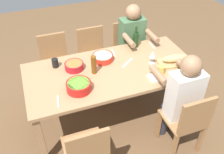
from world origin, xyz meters
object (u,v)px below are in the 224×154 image
(serving_bowl_fruit, at_px, (74,66))
(diner_far_left, at_px, (181,95))
(serving_bowl_pasta, at_px, (103,57))
(wine_bottle, at_px, (136,39))
(napkin_stack, at_px, (155,78))
(chair_far_left, at_px, (188,121))
(cutting_board, at_px, (175,62))
(cup_far_left, at_px, (161,70))
(beer_bottle, at_px, (94,65))
(cup_near_right, at_px, (55,63))
(diner_near_left, at_px, (133,40))
(wine_glass, at_px, (153,55))
(dining_table, at_px, (112,75))
(chair_far_right, at_px, (87,152))
(chair_near_right, at_px, (56,61))
(bread_loaf, at_px, (175,58))
(chair_near_left, at_px, (127,47))
(serving_bowl_salad, at_px, (79,86))
(chair_near_center, at_px, (93,53))

(serving_bowl_fruit, bearing_deg, diner_far_left, 140.61)
(serving_bowl_pasta, relative_size, wine_bottle, 0.87)
(napkin_stack, bearing_deg, chair_far_left, 108.88)
(cutting_board, relative_size, cup_far_left, 4.47)
(cutting_board, distance_m, beer_bottle, 0.98)
(beer_bottle, xyz_separation_m, cup_near_right, (0.39, -0.27, -0.06))
(diner_near_left, relative_size, diner_far_left, 1.00)
(diner_near_left, height_order, cup_far_left, diner_near_left)
(beer_bottle, height_order, wine_glass, beer_bottle)
(cutting_board, relative_size, cup_near_right, 3.73)
(dining_table, relative_size, cup_near_right, 18.57)
(chair_far_right, height_order, beer_bottle, beer_bottle)
(dining_table, height_order, diner_near_left, diner_near_left)
(chair_far_right, distance_m, cup_near_right, 1.13)
(chair_near_right, bearing_deg, bread_loaf, 144.31)
(chair_far_left, height_order, serving_bowl_fruit, chair_far_left)
(serving_bowl_pasta, xyz_separation_m, wine_bottle, (-0.51, -0.16, 0.07))
(cup_far_left, bearing_deg, chair_far_left, 94.72)
(cutting_board, xyz_separation_m, cup_far_left, (0.25, 0.12, 0.03))
(chair_near_left, bearing_deg, chair_near_right, 0.00)
(cup_far_left, bearing_deg, chair_near_left, -92.45)
(bread_loaf, xyz_separation_m, napkin_stack, (0.37, 0.19, -0.05))
(serving_bowl_fruit, bearing_deg, serving_bowl_pasta, -171.26)
(serving_bowl_pasta, height_order, napkin_stack, serving_bowl_pasta)
(serving_bowl_salad, xyz_separation_m, wine_bottle, (-0.92, -0.60, 0.05))
(wine_bottle, distance_m, cup_far_left, 0.64)
(serving_bowl_fruit, distance_m, serving_bowl_salad, 0.39)
(chair_near_right, bearing_deg, beer_bottle, 113.11)
(cup_far_left, bearing_deg, serving_bowl_pasta, -41.31)
(diner_far_left, height_order, serving_bowl_salad, diner_far_left)
(diner_near_left, bearing_deg, cutting_board, 105.37)
(chair_near_right, xyz_separation_m, cup_near_right, (0.05, 0.52, 0.31))
(bread_loaf, distance_m, beer_bottle, 0.98)
(serving_bowl_salad, height_order, cup_near_right, cup_near_right)
(dining_table, distance_m, diner_far_left, 0.83)
(chair_near_right, height_order, napkin_stack, chair_near_right)
(chair_far_left, relative_size, cutting_board, 2.12)
(serving_bowl_salad, xyz_separation_m, cup_far_left, (-0.95, 0.03, -0.01))
(chair_near_right, distance_m, cutting_board, 1.63)
(diner_far_left, distance_m, beer_bottle, 1.00)
(diner_near_left, distance_m, serving_bowl_fruit, 1.06)
(cutting_board, bearing_deg, chair_near_right, -35.69)
(diner_near_left, distance_m, cup_near_right, 1.20)
(chair_near_center, relative_size, cutting_board, 2.12)
(cutting_board, relative_size, bread_loaf, 1.25)
(chair_near_right, distance_m, bread_loaf, 1.64)
(chair_near_center, height_order, beer_bottle, beer_bottle)
(dining_table, xyz_separation_m, chair_near_center, (0.00, -0.80, -0.18))
(dining_table, xyz_separation_m, chair_near_right, (0.55, -0.80, -0.18))
(chair_near_left, relative_size, wine_glass, 5.12)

